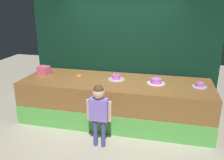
{
  "coord_description": "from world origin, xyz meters",
  "views": [
    {
      "loc": [
        0.99,
        -3.87,
        2.44
      ],
      "look_at": [
        -0.01,
        0.38,
        0.98
      ],
      "focal_mm": 38.03,
      "sensor_mm": 36.0,
      "label": 1
    }
  ],
  "objects_px": {
    "pink_box": "(44,70)",
    "cake_right": "(200,85)",
    "donut": "(79,76)",
    "cake_center": "(156,81)",
    "cake_left": "(116,78)",
    "child_figure": "(99,108)"
  },
  "relations": [
    {
      "from": "donut",
      "to": "cake_center",
      "type": "bearing_deg",
      "value": -2.36
    },
    {
      "from": "cake_center",
      "to": "cake_right",
      "type": "distance_m",
      "value": 0.82
    },
    {
      "from": "donut",
      "to": "cake_left",
      "type": "height_order",
      "value": "cake_left"
    },
    {
      "from": "pink_box",
      "to": "donut",
      "type": "bearing_deg",
      "value": 1.8
    },
    {
      "from": "child_figure",
      "to": "cake_left",
      "type": "xyz_separation_m",
      "value": [
        0.05,
        1.13,
        0.18
      ]
    },
    {
      "from": "cake_left",
      "to": "child_figure",
      "type": "bearing_deg",
      "value": -92.72
    },
    {
      "from": "pink_box",
      "to": "cake_right",
      "type": "xyz_separation_m",
      "value": [
        3.29,
        -0.05,
        -0.06
      ]
    },
    {
      "from": "donut",
      "to": "cake_left",
      "type": "bearing_deg",
      "value": -0.16
    },
    {
      "from": "cake_center",
      "to": "donut",
      "type": "bearing_deg",
      "value": 177.64
    },
    {
      "from": "donut",
      "to": "cake_right",
      "type": "bearing_deg",
      "value": -1.78
    },
    {
      "from": "cake_center",
      "to": "cake_right",
      "type": "bearing_deg",
      "value": -0.61
    },
    {
      "from": "cake_left",
      "to": "cake_center",
      "type": "height_order",
      "value": "cake_center"
    },
    {
      "from": "donut",
      "to": "cake_center",
      "type": "relative_size",
      "value": 0.37
    },
    {
      "from": "child_figure",
      "to": "donut",
      "type": "xyz_separation_m",
      "value": [
        -0.77,
        1.13,
        0.16
      ]
    },
    {
      "from": "pink_box",
      "to": "cake_right",
      "type": "height_order",
      "value": "pink_box"
    },
    {
      "from": "pink_box",
      "to": "cake_right",
      "type": "distance_m",
      "value": 3.3
    },
    {
      "from": "pink_box",
      "to": "child_figure",
      "type": "bearing_deg",
      "value": -34.66
    },
    {
      "from": "child_figure",
      "to": "cake_right",
      "type": "distance_m",
      "value": 2.01
    },
    {
      "from": "cake_right",
      "to": "child_figure",
      "type": "bearing_deg",
      "value": -148.27
    },
    {
      "from": "donut",
      "to": "cake_right",
      "type": "xyz_separation_m",
      "value": [
        2.47,
        -0.08,
        0.02
      ]
    },
    {
      "from": "pink_box",
      "to": "cake_left",
      "type": "height_order",
      "value": "pink_box"
    },
    {
      "from": "cake_right",
      "to": "cake_center",
      "type": "bearing_deg",
      "value": 179.39
    }
  ]
}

